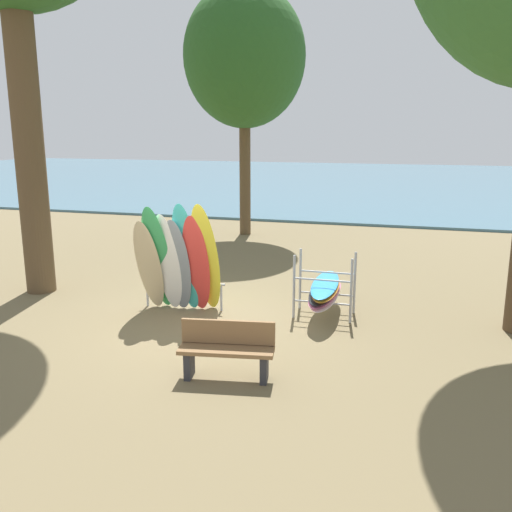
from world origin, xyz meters
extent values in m
plane|color=brown|center=(0.00, 0.00, 0.00)|extent=(80.00, 80.00, 0.00)
cube|color=#477084|center=(0.00, 29.63, 0.05)|extent=(80.00, 36.00, 0.10)
cylinder|color=brown|center=(-4.18, 1.03, 3.60)|extent=(0.63, 0.63, 7.21)
cylinder|color=brown|center=(-1.75, 8.92, 2.31)|extent=(0.38, 0.38, 4.62)
ellipsoid|color=#285623|center=(-1.75, 8.92, 5.88)|extent=(3.98, 3.98, 4.58)
ellipsoid|color=#C6B289|center=(-1.13, 0.39, 0.96)|extent=(0.52, 0.71, 1.91)
ellipsoid|color=#339E56|center=(-0.94, 0.42, 1.10)|extent=(0.56, 0.89, 2.20)
ellipsoid|color=white|center=(-0.75, 0.45, 1.02)|extent=(0.52, 0.63, 2.04)
ellipsoid|color=gray|center=(-0.56, 0.48, 0.97)|extent=(0.55, 0.64, 1.94)
ellipsoid|color=#38B2AD|center=(-0.37, 0.51, 1.13)|extent=(0.52, 0.67, 2.25)
ellipsoid|color=red|center=(-0.18, 0.54, 1.01)|extent=(0.56, 0.66, 2.02)
ellipsoid|color=yellow|center=(0.01, 0.57, 1.13)|extent=(0.54, 0.84, 2.26)
cylinder|color=#9EA0A5|center=(-1.35, 0.69, 0.28)|extent=(0.04, 0.04, 0.55)
cylinder|color=#9EA0A5|center=(0.23, 0.82, 0.28)|extent=(0.04, 0.04, 0.55)
cylinder|color=#9EA0A5|center=(-0.56, 0.75, 0.55)|extent=(1.74, 0.18, 0.04)
cylinder|color=#9EA0A5|center=(1.72, 0.82, 0.62)|extent=(0.05, 0.05, 1.25)
cylinder|color=#9EA0A5|center=(2.82, 0.82, 0.62)|extent=(0.05, 0.05, 1.25)
cylinder|color=#9EA0A5|center=(1.72, 1.42, 0.62)|extent=(0.05, 0.05, 1.25)
cylinder|color=#9EA0A5|center=(2.82, 1.42, 0.62)|extent=(0.05, 0.05, 1.25)
cylinder|color=#9EA0A5|center=(2.27, 0.82, 0.35)|extent=(1.10, 0.04, 0.04)
cylinder|color=#9EA0A5|center=(2.27, 0.82, 0.80)|extent=(1.10, 0.04, 0.04)
cylinder|color=#9EA0A5|center=(2.27, 1.42, 0.35)|extent=(1.10, 0.04, 0.04)
cylinder|color=#9EA0A5|center=(2.27, 1.42, 0.80)|extent=(1.10, 0.04, 0.04)
ellipsoid|color=white|center=(2.28, 1.12, 0.40)|extent=(0.54, 2.11, 0.06)
ellipsoid|color=pink|center=(2.29, 1.12, 0.46)|extent=(0.58, 2.12, 0.06)
ellipsoid|color=black|center=(2.26, 1.12, 0.52)|extent=(0.53, 2.11, 0.06)
ellipsoid|color=orange|center=(2.30, 1.12, 0.58)|extent=(0.60, 2.12, 0.06)
ellipsoid|color=#2D8ED1|center=(2.28, 1.12, 0.64)|extent=(0.60, 2.12, 0.06)
cube|color=#2D2D33|center=(0.79, -2.21, 0.21)|extent=(0.15, 0.33, 0.42)
cube|color=#2D2D33|center=(1.90, -2.04, 0.21)|extent=(0.15, 0.33, 0.42)
cube|color=olive|center=(1.35, -2.12, 0.45)|extent=(1.45, 0.61, 0.06)
cube|color=olive|center=(1.32, -1.95, 0.67)|extent=(1.39, 0.28, 0.36)
camera|label=1|loc=(3.86, -9.31, 3.63)|focal=39.05mm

